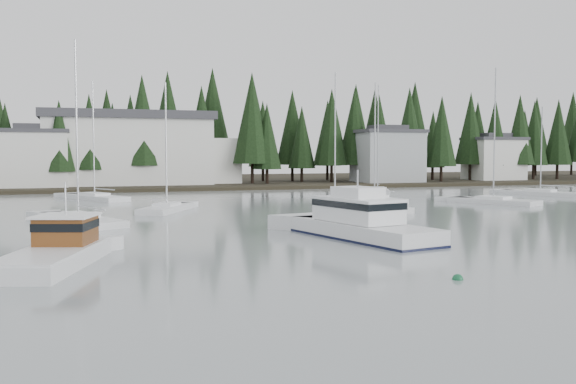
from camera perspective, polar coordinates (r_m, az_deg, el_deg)
name	(u,v)px	position (r m, az deg, el deg)	size (l,w,h in m)	color
ground	(498,319)	(21.38, 18.14, -10.64)	(260.00, 260.00, 0.00)	gray
far_shore_land	(152,183)	(114.44, -12.04, 0.79)	(240.00, 54.00, 1.00)	black
conifer_treeline	(159,186)	(103.52, -11.37, 0.53)	(200.00, 22.00, 20.00)	black
house_west	(34,157)	(95.82, -21.65, 2.91)	(9.54, 7.42, 8.75)	silver
house_east_a	(387,155)	(106.30, 8.82, 3.27)	(10.60, 8.48, 9.25)	#999EA0
house_east_b	(494,158)	(119.57, 17.82, 2.92)	(9.54, 7.42, 8.25)	silver
harbor_inn	(142,149)	(99.44, -12.85, 3.72)	(29.50, 11.50, 10.90)	silver
lobster_boat_brown	(55,255)	(31.48, -20.02, -5.26)	(6.03, 9.15, 4.29)	silver
cabin_cruiser_center	(361,226)	(39.20, 6.51, -3.06)	(5.82, 11.65, 4.79)	silver
sailboat_0	(335,208)	(59.72, 4.19, -1.44)	(5.44, 10.02, 13.12)	silver
sailboat_1	(540,195)	(84.80, 21.51, -0.24)	(6.25, 10.31, 11.41)	silver
sailboat_2	(79,222)	(49.90, -18.13, -2.56)	(6.74, 10.91, 14.01)	silver
sailboat_4	(167,211)	(58.08, -10.73, -1.63)	(6.16, 8.78, 11.94)	silver
sailboat_5	(378,192)	(84.42, 7.96, -0.02)	(5.72, 8.70, 14.56)	silver
sailboat_6	(374,201)	(68.92, 7.69, -0.80)	(3.92, 8.68, 13.18)	silver
sailboat_9	(493,203)	(69.10, 17.78, -0.92)	(6.75, 9.48, 14.40)	silver
sailboat_11	(95,199)	(74.79, -16.81, -0.59)	(7.32, 10.71, 13.77)	silver
runabout_1	(388,210)	(57.54, 8.90, -1.59)	(2.43, 5.26, 1.42)	silver
mooring_buoy_green	(458,280)	(27.28, 14.84, -7.53)	(0.46, 0.46, 0.46)	#145933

